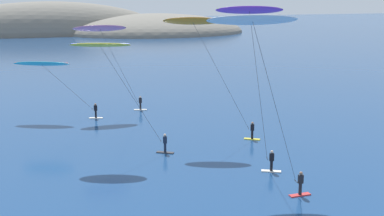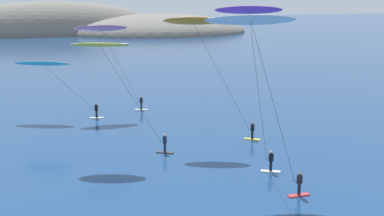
{
  "view_description": "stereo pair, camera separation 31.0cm",
  "coord_description": "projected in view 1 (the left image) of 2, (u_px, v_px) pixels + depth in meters",
  "views": [
    {
      "loc": [
        -15.45,
        -16.23,
        13.1
      ],
      "look_at": [
        -0.07,
        23.38,
        3.25
      ],
      "focal_mm": 45.0,
      "sensor_mm": 36.0,
      "label": 1
    },
    {
      "loc": [
        -15.16,
        -16.34,
        13.1
      ],
      "look_at": [
        -0.07,
        23.38,
        3.25
      ],
      "focal_mm": 45.0,
      "sensor_mm": 36.0,
      "label": 2
    }
  ],
  "objects": [
    {
      "name": "headland_island",
      "position": [
        99.0,
        33.0,
        177.07
      ],
      "size": [
        113.63,
        53.85,
        23.07
      ],
      "color": "slate",
      "rests_on": "ground"
    },
    {
      "name": "kitesurfer_pink",
      "position": [
        103.0,
        34.0,
        53.77
      ],
      "size": [
        8.15,
        1.71,
        10.14
      ],
      "color": "silver",
      "rests_on": "ground"
    },
    {
      "name": "kitesurfer_white",
      "position": [
        257.0,
        34.0,
        29.37
      ],
      "size": [
        7.35,
        2.26,
        12.14
      ],
      "color": "red",
      "rests_on": "ground"
    },
    {
      "name": "kitesurfer_cyan",
      "position": [
        46.0,
        67.0,
        52.21
      ],
      "size": [
        9.06,
        4.8,
        6.38
      ],
      "color": "silver",
      "rests_on": "ground"
    },
    {
      "name": "kitesurfer_purple",
      "position": [
        252.0,
        25.0,
        34.28
      ],
      "size": [
        5.17,
        2.67,
        12.56
      ],
      "color": "silver",
      "rests_on": "ground"
    },
    {
      "name": "kitesurfer_orange",
      "position": [
        198.0,
        31.0,
        43.15
      ],
      "size": [
        8.55,
        4.44,
        11.43
      ],
      "color": "yellow",
      "rests_on": "ground"
    },
    {
      "name": "kitesurfer_yellow",
      "position": [
        105.0,
        53.0,
        39.4
      ],
      "size": [
        8.21,
        4.14,
        9.57
      ],
      "color": "#2D2D33",
      "rests_on": "ground"
    }
  ]
}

